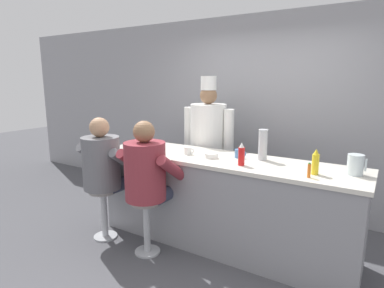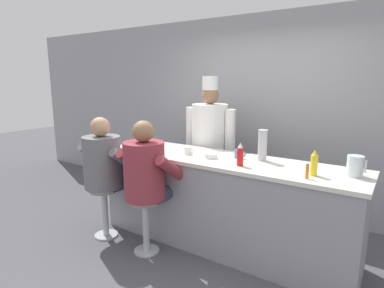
{
  "view_description": "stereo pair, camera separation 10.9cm",
  "coord_description": "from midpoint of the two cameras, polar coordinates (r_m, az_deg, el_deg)",
  "views": [
    {
      "loc": [
        1.49,
        -2.64,
        1.83
      ],
      "look_at": [
        -0.37,
        0.33,
        1.12
      ],
      "focal_mm": 30.0,
      "sensor_mm": 36.0,
      "label": 1
    },
    {
      "loc": [
        1.58,
        -2.58,
        1.83
      ],
      "look_at": [
        -0.37,
        0.33,
        1.12
      ],
      "focal_mm": 30.0,
      "sensor_mm": 36.0,
      "label": 2
    }
  ],
  "objects": [
    {
      "name": "cook_in_whites_near",
      "position": [
        4.26,
        2.14,
        0.58
      ],
      "size": [
        0.73,
        0.47,
        1.87
      ],
      "color": "#232328",
      "rests_on": "ground_plane"
    },
    {
      "name": "water_pitcher_clear",
      "position": [
        3.15,
        26.17,
        -3.33
      ],
      "size": [
        0.16,
        0.14,
        0.18
      ],
      "color": "silver",
      "rests_on": "diner_counter"
    },
    {
      "name": "hot_sauce_bottle_orange",
      "position": [
        2.91,
        19.09,
        -4.47
      ],
      "size": [
        0.03,
        0.03,
        0.13
      ],
      "color": "orange",
      "rests_on": "diner_counter"
    },
    {
      "name": "cereal_bowl",
      "position": [
        3.45,
        2.56,
        -2.07
      ],
      "size": [
        0.14,
        0.14,
        0.05
      ],
      "color": "white",
      "rests_on": "diner_counter"
    },
    {
      "name": "mustard_bottle_yellow",
      "position": [
        3.02,
        20.13,
        -3.11
      ],
      "size": [
        0.06,
        0.06,
        0.23
      ],
      "color": "yellow",
      "rests_on": "diner_counter"
    },
    {
      "name": "coffee_mug_white",
      "position": [
        3.6,
        -1.55,
        -1.19
      ],
      "size": [
        0.13,
        0.08,
        0.09
      ],
      "color": "white",
      "rests_on": "diner_counter"
    },
    {
      "name": "ketchup_bottle_red",
      "position": [
        3.16,
        7.8,
        -1.9
      ],
      "size": [
        0.06,
        0.06,
        0.23
      ],
      "color": "red",
      "rests_on": "diner_counter"
    },
    {
      "name": "diner_seated_grey",
      "position": [
        3.8,
        -16.17,
        -3.69
      ],
      "size": [
        0.64,
        0.63,
        1.42
      ],
      "color": "#B2B5BA",
      "rests_on": "ground_plane"
    },
    {
      "name": "coffee_mug_blue",
      "position": [
        3.47,
        7.45,
        -1.7
      ],
      "size": [
        0.13,
        0.08,
        0.09
      ],
      "color": "#4C7AB2",
      "rests_on": "diner_counter"
    },
    {
      "name": "diner_seated_maroon",
      "position": [
        3.37,
        -8.83,
        -5.26
      ],
      "size": [
        0.64,
        0.64,
        1.43
      ],
      "color": "#B2B5BA",
      "rests_on": "ground_plane"
    },
    {
      "name": "wall_back",
      "position": [
        4.58,
        12.27,
        5.16
      ],
      "size": [
        10.0,
        0.06,
        2.7
      ],
      "color": "#99999E",
      "rests_on": "ground_plane"
    },
    {
      "name": "breakfast_plate",
      "position": [
        3.85,
        -10.64,
        -0.99
      ],
      "size": [
        0.26,
        0.26,
        0.05
      ],
      "color": "white",
      "rests_on": "diner_counter"
    },
    {
      "name": "cup_stack_steel",
      "position": [
        3.4,
        11.58,
        -0.13
      ],
      "size": [
        0.1,
        0.1,
        0.32
      ],
      "color": "#B7BABF",
      "rests_on": "diner_counter"
    },
    {
      "name": "diner_counter",
      "position": [
        3.61,
        4.49,
        -10.2
      ],
      "size": [
        2.88,
        0.74,
        1.0
      ],
      "color": "gray",
      "rests_on": "ground_plane"
    },
    {
      "name": "ground_plane",
      "position": [
        3.54,
        1.41,
        -19.69
      ],
      "size": [
        20.0,
        20.0,
        0.0
      ],
      "primitive_type": "plane",
      "color": "#4C4C51"
    }
  ]
}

